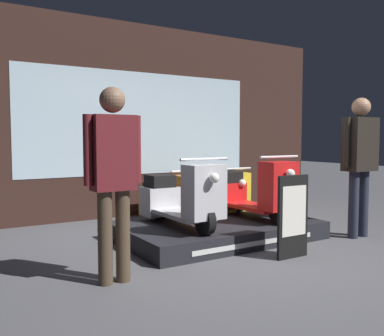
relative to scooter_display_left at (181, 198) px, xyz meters
The scene contains 10 objects.
ground_plane 1.24m from the scooter_display_left, 64.01° to the right, with size 30.00×30.00×0.00m, color #4C4C51.
shop_wall_back 2.43m from the scooter_display_left, 77.34° to the left, with size 7.51×0.09×3.20m.
display_platform 0.73m from the scooter_display_left, ahead, with size 2.48×1.57×0.22m.
scooter_display_left is the anchor object (origin of this frame).
scooter_display_right 1.12m from the scooter_display_left, ahead, with size 0.62×1.51×0.86m.
scooter_backrow_0 1.23m from the scooter_display_left, 65.76° to the left, with size 0.62×1.51×0.86m.
scooter_backrow_1 1.68m from the scooter_display_left, 41.27° to the left, with size 0.62×1.51×0.86m.
person_left_browsing 1.57m from the scooter_display_left, 143.55° to the right, with size 0.54×0.23×1.75m.
person_right_browsing 2.42m from the scooter_display_left, 22.27° to the right, with size 0.61×0.25×1.83m.
price_sign_board 1.38m from the scooter_display_left, 57.52° to the right, with size 0.42×0.04×0.91m.
Camera 1 is at (-3.09, -3.49, 1.31)m, focal length 40.00 mm.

